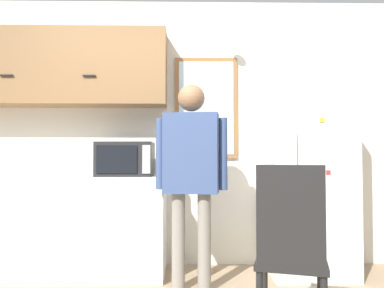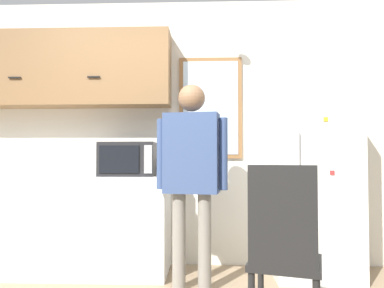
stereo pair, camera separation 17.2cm
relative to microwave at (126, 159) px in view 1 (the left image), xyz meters
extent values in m
cube|color=silver|center=(0.36, 0.39, 0.28)|extent=(6.00, 0.06, 2.70)
cube|color=silver|center=(-0.74, 0.05, -0.61)|extent=(2.20, 0.62, 0.92)
cube|color=olive|center=(-0.74, 0.21, 0.90)|extent=(2.20, 0.31, 0.75)
cube|color=black|center=(-1.13, 0.04, 0.79)|extent=(0.12, 0.01, 0.01)
cube|color=black|center=(-0.35, 0.04, 0.79)|extent=(0.12, 0.01, 0.01)
cube|color=#232326|center=(0.00, 0.00, 0.00)|extent=(0.50, 0.41, 0.31)
cube|color=black|center=(-0.05, -0.21, 0.00)|extent=(0.35, 0.01, 0.24)
cube|color=#B2B2B2|center=(0.21, -0.20, 0.00)|extent=(0.07, 0.01, 0.25)
cylinder|color=gray|center=(0.49, -0.36, -0.67)|extent=(0.11, 0.11, 0.79)
cylinder|color=gray|center=(0.71, -0.39, -0.67)|extent=(0.11, 0.11, 0.79)
cube|color=#384C7A|center=(0.60, -0.38, 0.05)|extent=(0.47, 0.28, 0.66)
sphere|color=#8C6647|center=(0.60, -0.38, 0.51)|extent=(0.22, 0.22, 0.22)
cylinder|color=#384C7A|center=(0.34, -0.34, 0.05)|extent=(0.07, 0.07, 0.59)
cylinder|color=#384C7A|center=(0.86, -0.42, 0.05)|extent=(0.07, 0.07, 0.59)
cube|color=white|center=(1.70, 0.04, -0.21)|extent=(0.75, 0.62, 1.73)
cylinder|color=silver|center=(1.50, -0.29, -0.07)|extent=(0.02, 0.02, 0.60)
cube|color=yellow|center=(1.73, -0.27, 0.34)|extent=(0.04, 0.01, 0.04)
cube|color=red|center=(1.78, -0.27, -0.11)|extent=(0.04, 0.01, 0.04)
cube|color=black|center=(1.19, -1.18, -0.61)|extent=(0.51, 0.51, 0.04)
cylinder|color=black|center=(1.08, -0.97, -0.85)|extent=(0.04, 0.04, 0.44)
cube|color=black|center=(1.14, -1.36, -0.31)|extent=(0.37, 0.15, 0.57)
cube|color=olive|center=(0.76, 0.35, 0.52)|extent=(0.64, 0.04, 1.03)
cube|color=silver|center=(0.76, 0.33, 0.52)|extent=(0.56, 0.01, 0.95)
camera|label=1|loc=(0.55, -3.46, 0.02)|focal=35.00mm
camera|label=2|loc=(0.72, -3.46, 0.02)|focal=35.00mm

